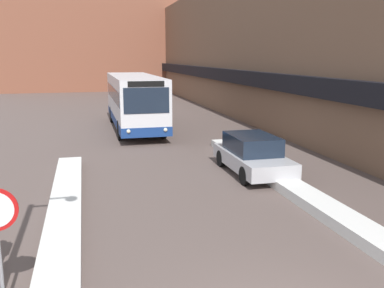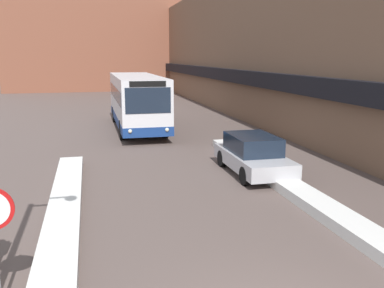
# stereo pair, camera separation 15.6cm
# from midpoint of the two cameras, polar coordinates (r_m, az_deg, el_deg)

# --- Properties ---
(building_row_right) EXTENTS (5.50, 60.00, 10.33)m
(building_row_right) POSITION_cam_midpoint_polar(r_m,az_deg,el_deg) (32.12, 9.59, 12.79)
(building_row_right) COLOR brown
(building_row_right) RESTS_ON ground_plane
(building_backdrop_far) EXTENTS (26.00, 8.00, 13.89)m
(building_backdrop_far) POSITION_cam_midpoint_polar(r_m,az_deg,el_deg) (59.18, -11.76, 13.86)
(building_backdrop_far) COLOR brown
(building_backdrop_far) RESTS_ON ground_plane
(snow_bank_left) EXTENTS (0.90, 15.47, 0.30)m
(snow_bank_left) POSITION_cam_midpoint_polar(r_m,az_deg,el_deg) (11.12, -17.31, -11.48)
(snow_bank_left) COLOR silver
(snow_bank_left) RESTS_ON ground_plane
(snow_bank_right) EXTENTS (0.90, 16.01, 0.32)m
(snow_bank_right) POSITION_cam_midpoint_polar(r_m,az_deg,el_deg) (14.35, 13.30, -5.94)
(snow_bank_right) COLOR silver
(snow_bank_right) RESTS_ON ground_plane
(city_bus) EXTENTS (2.60, 10.57, 3.27)m
(city_bus) POSITION_cam_midpoint_polar(r_m,az_deg,el_deg) (26.31, -7.86, 5.77)
(city_bus) COLOR silver
(city_bus) RESTS_ON ground_plane
(parked_car_front) EXTENTS (1.85, 4.30, 1.48)m
(parked_car_front) POSITION_cam_midpoint_polar(r_m,az_deg,el_deg) (16.44, 7.78, -1.38)
(parked_car_front) COLOR #B7B7BC
(parked_car_front) RESTS_ON ground_plane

